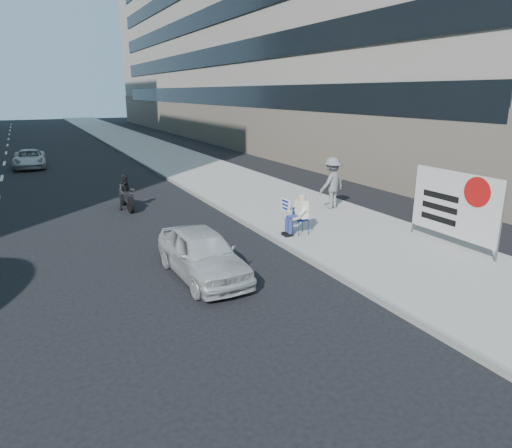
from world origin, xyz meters
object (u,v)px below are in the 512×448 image
protest_banner (455,205)px  white_sedan_near (202,253)px  seated_protester (298,212)px  jogger (332,183)px  motorcycle (126,194)px  white_sedan_far (29,159)px

protest_banner → white_sedan_near: protest_banner is taller
white_sedan_near → seated_protester: bearing=21.0°
protest_banner → white_sedan_near: 7.41m
jogger → protest_banner: protest_banner is taller
protest_banner → jogger: bearing=94.8°
white_sedan_near → motorcycle: (-0.28, 7.87, 0.02)m
jogger → white_sedan_far: (-10.26, 17.39, -0.60)m
seated_protester → white_sedan_far: 21.00m
white_sedan_near → white_sedan_far: 21.58m
white_sedan_near → jogger: bearing=28.1°
jogger → white_sedan_near: jogger is taller
white_sedan_far → jogger: bearing=-57.1°
protest_banner → white_sedan_far: size_ratio=0.77×
white_sedan_far → seated_protester: bearing=-67.3°
seated_protester → white_sedan_near: 4.13m
protest_banner → white_sedan_far: (-10.71, 22.73, -0.85)m
protest_banner → white_sedan_far: bearing=115.2°
white_sedan_near → motorcycle: size_ratio=1.78×
white_sedan_far → motorcycle: bearing=-74.2°
white_sedan_near → motorcycle: bearing=90.2°
white_sedan_near → white_sedan_far: (-3.48, 21.30, -0.07)m
seated_protester → motorcycle: 7.48m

